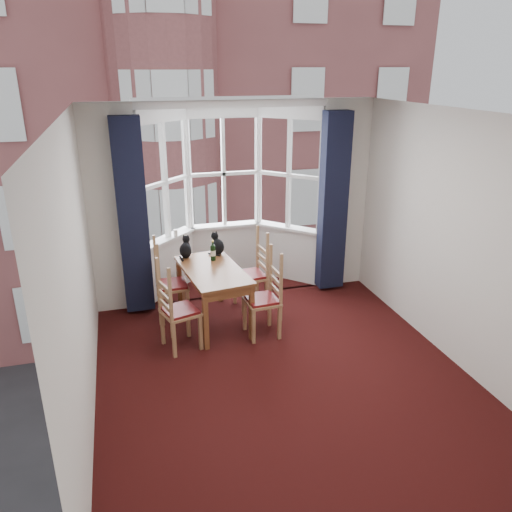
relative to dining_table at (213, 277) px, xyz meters
name	(u,v)px	position (x,y,z in m)	size (l,w,h in m)	color
floor	(284,377)	(0.50, -1.45, -0.67)	(4.50, 4.50, 0.00)	black
ceiling	(290,115)	(0.50, -1.45, 2.13)	(4.50, 4.50, 0.00)	white
wall_left	(77,281)	(-1.50, -1.45, 0.73)	(4.50, 4.50, 0.00)	silver
wall_right	(458,241)	(2.50, -1.45, 0.73)	(4.50, 4.50, 0.00)	silver
wall_near	(409,390)	(0.50, -3.70, 0.73)	(4.00, 4.00, 0.00)	silver
wall_back_pier_left	(114,212)	(-1.15, 0.80, 0.73)	(0.70, 0.12, 2.80)	silver
wall_back_pier_right	(343,196)	(2.15, 0.80, 0.73)	(0.70, 0.12, 2.80)	silver
bay_window	(227,195)	(0.50, 1.31, 0.73)	(2.76, 0.94, 2.80)	white
curtain_left	(133,218)	(-0.92, 0.62, 0.68)	(0.38, 0.22, 2.60)	black
curtain_right	(333,203)	(1.92, 0.62, 0.68)	(0.38, 0.22, 2.60)	black
dining_table	(213,277)	(0.00, 0.00, 0.00)	(0.86, 1.37, 0.78)	brown
chair_left_near	(173,314)	(-0.58, -0.52, -0.20)	(0.50, 0.51, 0.92)	#9E754D
chair_left_far	(165,286)	(-0.59, 0.29, -0.20)	(0.41, 0.43, 0.92)	#9E754D
chair_right_near	(269,300)	(0.62, -0.46, -0.20)	(0.42, 0.44, 0.92)	#9E754D
chair_right_far	(256,275)	(0.68, 0.34, -0.20)	(0.44, 0.46, 0.92)	#9E754D
cat_left	(186,249)	(-0.27, 0.51, 0.23)	(0.22, 0.26, 0.31)	black
cat_right	(218,245)	(0.18, 0.53, 0.23)	(0.24, 0.27, 0.32)	black
wine_bottle	(213,252)	(0.07, 0.30, 0.23)	(0.07, 0.07, 0.28)	black
candle_tall	(176,233)	(-0.32, 1.15, 0.25)	(0.06, 0.06, 0.10)	white
street	(142,200)	(0.50, 30.80, -6.67)	(80.00, 80.00, 0.00)	#333335
tenement_building	(158,115)	(0.50, 12.56, 0.93)	(18.40, 7.80, 15.20)	#934D4C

